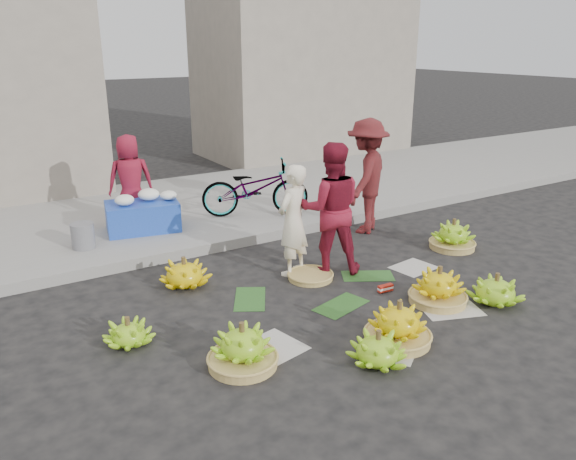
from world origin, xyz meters
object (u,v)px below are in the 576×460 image
banana_bunch_4 (439,287)px  flower_table (143,214)px  bicycle (255,188)px  banana_bunch_0 (242,347)px  vendor_cream (293,221)px

banana_bunch_4 → flower_table: 4.52m
banana_bunch_4 → bicycle: (-0.34, 3.75, 0.38)m
banana_bunch_0 → vendor_cream: vendor_cream is taller
vendor_cream → bicycle: 2.24m
banana_bunch_4 → flower_table: bearing=118.4°
banana_bunch_4 → vendor_cream: size_ratio=0.50×
vendor_cream → bicycle: vendor_cream is taller
flower_table → banana_bunch_4: bearing=-50.5°
flower_table → vendor_cream: bearing=-52.4°
banana_bunch_4 → vendor_cream: vendor_cream is taller
vendor_cream → bicycle: (0.62, 2.15, -0.14)m
banana_bunch_0 → bicycle: bearing=59.8°
banana_bunch_0 → bicycle: (2.18, 3.75, 0.39)m
banana_bunch_0 → flower_table: flower_table is taller
banana_bunch_4 → vendor_cream: (-0.96, 1.60, 0.52)m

